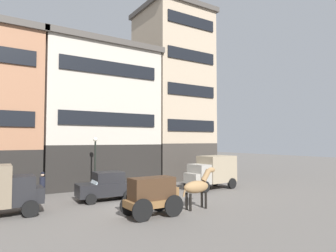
% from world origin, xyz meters
% --- Properties ---
extents(ground_plane, '(120.00, 120.00, 0.00)m').
position_xyz_m(ground_plane, '(0.00, 0.00, 0.00)').
color(ground_plane, '#605B56').
extents(building_center_left, '(10.31, 7.11, 12.42)m').
position_xyz_m(building_center_left, '(0.53, 10.39, 6.24)').
color(building_center_left, black).
rests_on(building_center_left, ground_plane).
extents(building_center_right, '(7.11, 7.11, 17.85)m').
position_xyz_m(building_center_right, '(8.90, 10.39, 8.97)').
color(building_center_right, '#38332D').
rests_on(building_center_right, ground_plane).
extents(cargo_wagon, '(2.91, 1.51, 1.98)m').
position_xyz_m(cargo_wagon, '(-0.90, -2.38, 1.15)').
color(cargo_wagon, brown).
rests_on(cargo_wagon, ground_plane).
extents(draft_horse, '(2.34, 0.61, 2.30)m').
position_xyz_m(draft_horse, '(2.05, -2.38, 1.27)').
color(draft_horse, '#937047').
rests_on(draft_horse, ground_plane).
extents(delivery_truck_near, '(4.46, 2.38, 2.62)m').
position_xyz_m(delivery_truck_near, '(7.40, 2.51, 1.42)').
color(delivery_truck_near, gray).
rests_on(delivery_truck_near, ground_plane).
extents(sedan_dark, '(3.79, 2.04, 1.83)m').
position_xyz_m(sedan_dark, '(-1.40, 2.75, 0.91)').
color(sedan_dark, black).
rests_on(sedan_dark, ground_plane).
extents(pedestrian_officer, '(0.48, 0.48, 1.79)m').
position_xyz_m(pedestrian_officer, '(-4.86, 5.35, 0.98)').
color(pedestrian_officer, black).
rests_on(pedestrian_officer, ground_plane).
extents(streetlamp_curbside, '(0.32, 0.32, 4.12)m').
position_xyz_m(streetlamp_curbside, '(-1.20, 5.63, 2.67)').
color(streetlamp_curbside, black).
rests_on(streetlamp_curbside, ground_plane).
extents(fire_hydrant_curbside, '(0.24, 0.24, 0.83)m').
position_xyz_m(fire_hydrant_curbside, '(10.88, 5.86, 0.43)').
color(fire_hydrant_curbside, maroon).
rests_on(fire_hydrant_curbside, ground_plane).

